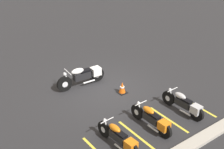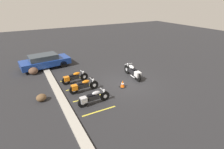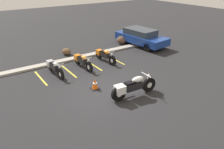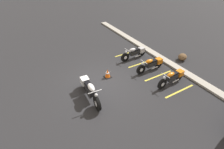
# 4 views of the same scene
# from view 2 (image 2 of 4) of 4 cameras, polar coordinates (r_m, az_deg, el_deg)

# --- Properties ---
(ground) EXTENTS (60.00, 60.00, 0.00)m
(ground) POSITION_cam_2_polar(r_m,az_deg,el_deg) (13.40, 4.80, -2.84)
(ground) COLOR #262628
(motorcycle_white_featured) EXTENTS (2.45, 0.69, 0.96)m
(motorcycle_white_featured) POSITION_cam_2_polar(r_m,az_deg,el_deg) (14.20, 6.91, 0.89)
(motorcycle_white_featured) COLOR black
(motorcycle_white_featured) RESTS_ON ground
(parked_bike_0) EXTENTS (0.59, 2.11, 0.83)m
(parked_bike_0) POSITION_cam_2_polar(r_m,az_deg,el_deg) (10.68, -6.39, -7.59)
(parked_bike_0) COLOR black
(parked_bike_0) RESTS_ON ground
(parked_bike_1) EXTENTS (0.59, 2.12, 0.83)m
(parked_bike_1) POSITION_cam_2_polar(r_m,az_deg,el_deg) (12.13, -9.56, -3.75)
(parked_bike_1) COLOR black
(parked_bike_1) RESTS_ON ground
(parked_bike_2) EXTENTS (0.59, 2.09, 0.82)m
(parked_bike_2) POSITION_cam_2_polar(r_m,az_deg,el_deg) (13.55, -12.35, -0.99)
(parked_bike_2) COLOR black
(parked_bike_2) RESTS_ON ground
(car_blue) EXTENTS (2.25, 4.47, 1.29)m
(car_blue) POSITION_cam_2_polar(r_m,az_deg,el_deg) (17.20, -21.08, 4.14)
(car_blue) COLOR black
(car_blue) RESTS_ON ground
(concrete_curb) EXTENTS (18.00, 0.50, 0.12)m
(concrete_curb) POSITION_cam_2_polar(r_m,az_deg,el_deg) (11.71, -16.17, -7.63)
(concrete_curb) COLOR #A8A399
(concrete_curb) RESTS_ON ground
(landscape_rock_0) EXTENTS (0.79, 0.83, 0.46)m
(landscape_rock_0) POSITION_cam_2_polar(r_m,az_deg,el_deg) (11.91, -22.09, -7.01)
(landscape_rock_0) COLOR brown
(landscape_rock_0) RESTS_ON ground
(landscape_rock_1) EXTENTS (1.02, 1.02, 0.62)m
(landscape_rock_1) POSITION_cam_2_polar(r_m,az_deg,el_deg) (16.24, -24.33, 1.10)
(landscape_rock_1) COLOR brown
(landscape_rock_1) RESTS_ON ground
(traffic_cone) EXTENTS (0.40, 0.40, 0.54)m
(traffic_cone) POSITION_cam_2_polar(r_m,az_deg,el_deg) (12.68, 3.49, -3.13)
(traffic_cone) COLOR black
(traffic_cone) RESTS_ON ground
(stall_line_0) EXTENTS (0.10, 2.10, 0.00)m
(stall_line_0) POSITION_cam_2_polar(r_m,az_deg,el_deg) (10.28, -4.16, -11.82)
(stall_line_0) COLOR gold
(stall_line_0) RESTS_ON ground
(stall_line_1) EXTENTS (0.10, 2.10, 0.00)m
(stall_line_1) POSITION_cam_2_polar(r_m,az_deg,el_deg) (11.58, -7.65, -7.53)
(stall_line_1) COLOR gold
(stall_line_1) RESTS_ON ground
(stall_line_2) EXTENTS (0.10, 2.10, 0.00)m
(stall_line_2) POSITION_cam_2_polar(r_m,az_deg,el_deg) (12.97, -10.36, -4.12)
(stall_line_2) COLOR gold
(stall_line_2) RESTS_ON ground
(stall_line_3) EXTENTS (0.10, 2.10, 0.00)m
(stall_line_3) POSITION_cam_2_polar(r_m,az_deg,el_deg) (14.41, -12.52, -1.37)
(stall_line_3) COLOR gold
(stall_line_3) RESTS_ON ground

